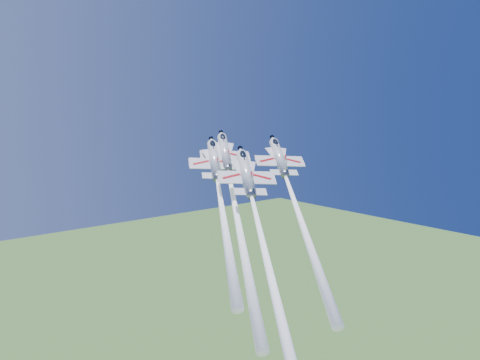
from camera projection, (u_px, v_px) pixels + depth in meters
jet_lead at (235, 206)px, 95.85m from camera, size 24.32×39.81×40.47m
jet_left at (221, 200)px, 96.25m from camera, size 20.69×33.51×31.68m
jet_right at (295, 204)px, 95.59m from camera, size 21.86×35.62×34.73m
jet_slot at (265, 253)px, 81.64m from camera, size 27.21×44.72×47.12m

